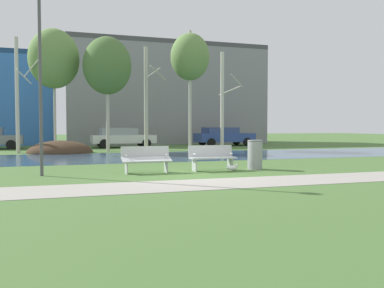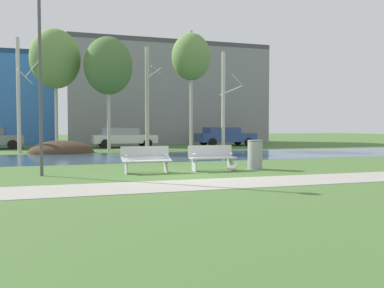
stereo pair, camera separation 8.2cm
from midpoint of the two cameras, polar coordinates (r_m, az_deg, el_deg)
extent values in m
plane|color=#476B33|center=(22.09, -7.85, -1.45)|extent=(120.00, 120.00, 0.00)
cube|color=#9E998E|center=(10.45, 2.81, -5.78)|extent=(60.00, 1.93, 0.01)
cube|color=#33516B|center=(20.08, -6.92, -1.83)|extent=(80.00, 6.87, 0.01)
ellipsoid|color=#423021|center=(24.26, -18.27, -1.20)|extent=(3.72, 3.22, 1.44)
cube|color=#B2B5B7|center=(12.89, -6.40, -2.24)|extent=(1.60, 0.48, 0.17)
cube|color=#B2B5B7|center=(13.15, -6.63, -1.19)|extent=(1.60, 0.09, 0.40)
cube|color=#B2B5B7|center=(12.86, -9.32, -3.27)|extent=(0.04, 0.43, 0.45)
cube|color=#B2B5B7|center=(13.10, -3.62, -3.14)|extent=(0.04, 0.43, 0.45)
cylinder|color=#B2B5B7|center=(12.79, -9.31, -1.66)|extent=(0.04, 0.28, 0.04)
cylinder|color=#B2B5B7|center=(13.03, -3.58, -1.56)|extent=(0.04, 0.28, 0.04)
cube|color=#B2B5B7|center=(13.50, 3.22, -2.01)|extent=(1.60, 0.48, 0.05)
cube|color=#B2B5B7|center=(13.75, 2.82, -1.01)|extent=(1.60, 0.09, 0.40)
cube|color=#B2B5B7|center=(13.37, 0.49, -3.02)|extent=(0.04, 0.43, 0.45)
cube|color=#B2B5B7|center=(13.81, 5.69, -2.86)|extent=(0.04, 0.43, 0.45)
cylinder|color=#B2B5B7|center=(13.30, 0.54, -1.47)|extent=(0.04, 0.28, 0.04)
cylinder|color=#B2B5B7|center=(13.75, 5.76, -1.36)|extent=(0.04, 0.28, 0.04)
cylinder|color=gray|center=(14.19, 9.26, -1.53)|extent=(0.52, 0.52, 1.04)
torus|color=#545557|center=(14.16, 9.27, 0.45)|extent=(0.55, 0.55, 0.04)
ellipsoid|color=white|center=(13.43, 5.91, -3.46)|extent=(0.37, 0.17, 0.17)
sphere|color=white|center=(13.49, 6.57, -3.08)|extent=(0.12, 0.12, 0.12)
cone|color=gold|center=(13.52, 6.82, -3.07)|extent=(0.07, 0.04, 0.04)
cylinder|color=gold|center=(13.42, 6.04, -3.77)|extent=(0.01, 0.01, 0.10)
cylinder|color=gold|center=(13.48, 5.92, -3.74)|extent=(0.01, 0.01, 0.10)
cylinder|color=#4C4C51|center=(13.00, -20.90, 7.80)|extent=(0.10, 0.10, 5.50)
cylinder|color=beige|center=(24.91, -23.71, 6.45)|extent=(0.21, 0.21, 6.64)
cylinder|color=beige|center=(25.53, -21.91, 10.14)|extent=(1.00, 1.42, 0.93)
cylinder|color=beige|center=(24.54, -22.89, 8.96)|extent=(0.78, 0.76, 0.77)
cylinder|color=#BCB7A8|center=(26.14, -19.01, 7.11)|extent=(0.15, 0.15, 7.35)
ellipsoid|color=#668947|center=(26.39, -19.07, 11.57)|extent=(3.07, 3.07, 3.68)
cylinder|color=#BCB7A8|center=(24.92, -11.87, 6.72)|extent=(0.21, 0.21, 6.74)
ellipsoid|color=#4C7038|center=(25.13, -11.91, 11.01)|extent=(2.93, 2.93, 3.52)
cylinder|color=#BCB7A8|center=(26.03, -6.42, 6.53)|extent=(0.25, 0.25, 6.70)
cylinder|color=#BCB7A8|center=(26.70, -5.38, 10.17)|extent=(0.80, 1.12, 0.62)
cylinder|color=#BCB7A8|center=(25.66, -4.66, 10.14)|extent=(1.36, 1.32, 0.80)
cylinder|color=#BCB7A8|center=(26.63, -0.04, 7.78)|extent=(0.21, 0.21, 7.93)
ellipsoid|color=#668947|center=(26.93, -0.04, 12.49)|extent=(2.60, 2.60, 3.12)
cylinder|color=beige|center=(27.50, 4.63, 6.29)|extent=(0.24, 0.24, 6.67)
cylinder|color=beige|center=(28.39, 5.78, 7.70)|extent=(1.17, 1.65, 0.64)
cylinder|color=beige|center=(27.20, 6.71, 9.07)|extent=(1.53, 1.49, 0.74)
cylinder|color=black|center=(30.70, -24.16, 0.05)|extent=(0.65, 0.25, 0.64)
cylinder|color=black|center=(28.92, -24.43, -0.09)|extent=(0.65, 0.25, 0.64)
cube|color=silver|center=(29.36, -9.61, 0.71)|extent=(4.66, 1.95, 0.59)
cube|color=#949AAC|center=(29.28, -10.33, 1.79)|extent=(2.64, 1.64, 0.52)
cylinder|color=black|center=(30.52, -7.10, 0.24)|extent=(0.65, 0.25, 0.64)
cylinder|color=black|center=(28.83, -6.34, 0.11)|extent=(0.65, 0.25, 0.64)
cylinder|color=black|center=(30.00, -12.75, 0.16)|extent=(0.65, 0.25, 0.64)
cylinder|color=black|center=(28.28, -12.31, 0.02)|extent=(0.65, 0.25, 0.64)
cube|color=#2D4793|center=(31.67, 4.97, 0.95)|extent=(4.75, 2.12, 0.68)
cube|color=#32457F|center=(31.51, 4.36, 1.99)|extent=(2.69, 1.79, 0.47)
cylinder|color=black|center=(33.20, 6.70, 0.42)|extent=(0.65, 0.25, 0.64)
cylinder|color=black|center=(31.52, 8.24, 0.30)|extent=(0.65, 0.25, 0.64)
cylinder|color=black|center=(31.95, 1.75, 0.35)|extent=(0.65, 0.25, 0.64)
cylinder|color=black|center=(30.19, 3.07, 0.23)|extent=(0.65, 0.25, 0.64)
cube|color=gray|center=(37.12, -3.65, 6.76)|extent=(17.60, 7.01, 8.55)
cube|color=#48484B|center=(37.72, -3.67, 13.55)|extent=(17.60, 7.01, 0.40)
camera|label=1|loc=(0.04, -89.83, 0.01)|focal=36.90mm
camera|label=2|loc=(0.04, 90.17, -0.01)|focal=36.90mm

